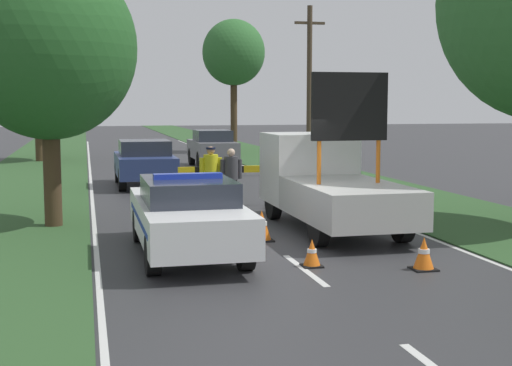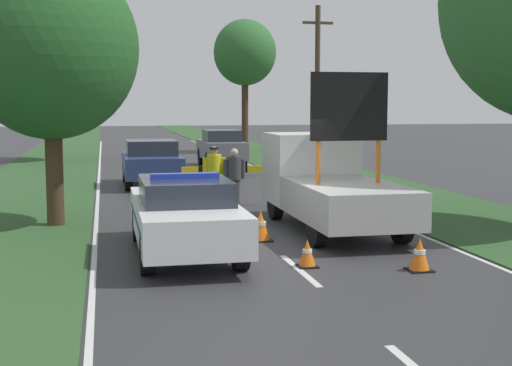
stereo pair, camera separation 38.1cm
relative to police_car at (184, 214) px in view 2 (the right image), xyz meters
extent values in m
plane|color=#333335|center=(1.77, 0.37, -0.77)|extent=(160.00, 160.00, 0.00)
cube|color=silver|center=(1.77, -1.70, -0.76)|extent=(0.12, 2.36, 0.01)
cube|color=silver|center=(1.77, 3.38, -0.76)|extent=(0.12, 2.36, 0.01)
cube|color=silver|center=(1.77, 8.46, -0.76)|extent=(0.12, 2.36, 0.01)
cube|color=silver|center=(1.77, 13.55, -0.76)|extent=(0.12, 2.36, 0.01)
cube|color=silver|center=(1.77, 18.63, -0.76)|extent=(0.12, 2.36, 0.01)
cube|color=silver|center=(1.77, 23.71, -0.76)|extent=(0.12, 2.36, 0.01)
cube|color=silver|center=(1.77, 28.79, -0.76)|extent=(0.12, 2.36, 0.01)
cube|color=silver|center=(1.77, 33.87, -0.76)|extent=(0.12, 2.36, 0.01)
cube|color=silver|center=(1.77, 38.95, -0.76)|extent=(0.12, 2.36, 0.01)
cube|color=silver|center=(-1.67, 12.04, -0.76)|extent=(0.10, 60.32, 0.01)
cube|color=silver|center=(5.20, 12.04, -0.76)|extent=(0.10, 60.32, 0.01)
cube|color=#2D5128|center=(-3.81, 20.37, -0.75)|extent=(4.10, 120.00, 0.03)
cube|color=#2D5128|center=(7.35, 20.37, -0.75)|extent=(4.10, 120.00, 0.03)
cube|color=white|center=(0.00, 0.02, -0.08)|extent=(1.80, 4.83, 0.68)
cube|color=#282D38|center=(0.00, -0.13, 0.47)|extent=(1.59, 2.22, 0.43)
cylinder|color=black|center=(-0.78, 1.51, -0.42)|extent=(0.24, 0.69, 0.69)
cylinder|color=black|center=(0.78, 1.51, -0.42)|extent=(0.24, 0.69, 0.69)
cylinder|color=black|center=(-0.78, -1.48, -0.42)|extent=(0.24, 0.69, 0.69)
cylinder|color=black|center=(0.78, -1.48, -0.42)|extent=(0.24, 0.69, 0.69)
cube|color=#1E38C6|center=(0.00, -0.13, 0.73)|extent=(1.26, 0.24, 0.10)
cube|color=#193399|center=(0.00, 0.02, -0.05)|extent=(1.81, 3.96, 0.10)
cube|color=black|center=(0.00, 2.47, -0.15)|extent=(0.99, 0.08, 0.41)
cube|color=white|center=(3.53, 3.66, 0.48)|extent=(2.03, 1.88, 1.70)
cube|color=#232833|center=(3.53, 4.58, 0.79)|extent=(1.72, 0.04, 0.75)
cube|color=#B2B2AD|center=(3.53, 0.89, 0.01)|extent=(2.03, 3.67, 0.76)
cylinder|color=#D16619|center=(2.88, 0.89, 0.84)|extent=(0.09, 0.09, 0.90)
cylinder|color=#D16619|center=(4.19, 0.89, 0.84)|extent=(0.09, 0.09, 0.90)
cube|color=black|center=(3.53, 0.89, 2.00)|extent=(1.64, 0.12, 1.41)
cylinder|color=black|center=(2.64, 3.66, -0.37)|extent=(0.24, 0.80, 0.80)
cylinder|color=black|center=(4.43, 3.66, -0.37)|extent=(0.24, 0.80, 0.80)
cylinder|color=black|center=(2.64, 0.16, -0.37)|extent=(0.24, 0.80, 0.80)
cylinder|color=black|center=(4.43, 0.16, -0.37)|extent=(0.24, 0.80, 0.80)
cylinder|color=black|center=(0.86, 5.97, -0.30)|extent=(0.07, 0.07, 0.94)
cylinder|color=black|center=(3.03, 5.97, -0.30)|extent=(0.07, 0.07, 0.94)
cube|color=yellow|center=(0.82, 5.97, 0.27)|extent=(0.45, 0.08, 0.18)
cube|color=black|center=(1.27, 5.97, 0.27)|extent=(0.45, 0.08, 0.18)
cube|color=yellow|center=(1.72, 5.97, 0.27)|extent=(0.45, 0.08, 0.18)
cube|color=black|center=(2.17, 5.97, 0.27)|extent=(0.45, 0.08, 0.18)
cube|color=yellow|center=(2.63, 5.97, 0.27)|extent=(0.45, 0.08, 0.18)
cube|color=black|center=(3.08, 5.97, 0.27)|extent=(0.45, 0.08, 0.18)
cylinder|color=#191E38|center=(1.32, 5.50, -0.34)|extent=(0.16, 0.16, 0.85)
cylinder|color=#191E38|center=(1.49, 5.50, -0.34)|extent=(0.16, 0.16, 0.85)
cylinder|color=yellow|center=(1.41, 5.50, 0.40)|extent=(0.39, 0.39, 0.63)
cylinder|color=yellow|center=(1.16, 5.50, 0.37)|extent=(0.13, 0.13, 0.54)
cylinder|color=yellow|center=(1.65, 5.50, 0.37)|extent=(0.13, 0.13, 0.54)
sphere|color=#A57A5B|center=(1.41, 5.50, 0.82)|extent=(0.22, 0.22, 0.22)
cylinder|color=#141933|center=(1.41, 5.50, 0.88)|extent=(0.25, 0.25, 0.05)
cylinder|color=brown|center=(1.85, 5.37, -0.36)|extent=(0.15, 0.15, 0.82)
cylinder|color=brown|center=(2.01, 5.37, -0.36)|extent=(0.15, 0.15, 0.82)
cylinder|color=#3D3D42|center=(1.93, 5.37, 0.36)|extent=(0.37, 0.37, 0.61)
cylinder|color=#3D3D42|center=(1.70, 5.37, 0.33)|extent=(0.12, 0.12, 0.52)
cylinder|color=#3D3D42|center=(2.16, 5.37, 0.33)|extent=(0.12, 0.12, 0.52)
sphere|color=beige|center=(1.93, 5.37, 0.77)|extent=(0.21, 0.21, 0.21)
cube|color=black|center=(3.14, 5.38, -0.75)|extent=(0.38, 0.38, 0.03)
cone|color=orange|center=(3.14, 5.38, -0.49)|extent=(0.32, 0.32, 0.49)
cylinder|color=white|center=(3.14, 5.38, -0.46)|extent=(0.18, 0.18, 0.07)
cube|color=black|center=(1.96, -1.50, -0.75)|extent=(0.35, 0.35, 0.03)
cone|color=orange|center=(1.96, -1.50, -0.51)|extent=(0.30, 0.30, 0.46)
cylinder|color=white|center=(1.96, -1.50, -0.48)|extent=(0.17, 0.17, 0.06)
cube|color=black|center=(1.68, 1.00, -0.75)|extent=(0.46, 0.46, 0.03)
cone|color=orange|center=(1.68, 1.00, -0.43)|extent=(0.39, 0.39, 0.61)
cylinder|color=white|center=(1.68, 1.00, -0.40)|extent=(0.22, 0.22, 0.08)
cube|color=black|center=(3.74, -2.17, -0.75)|extent=(0.41, 0.41, 0.03)
cone|color=orange|center=(3.74, -2.17, -0.47)|extent=(0.35, 0.35, 0.54)
cylinder|color=white|center=(3.74, -2.17, -0.44)|extent=(0.20, 0.20, 0.08)
cube|color=navy|center=(0.14, 11.58, -0.04)|extent=(1.90, 4.23, 0.70)
cube|color=#282D38|center=(0.14, 11.45, 0.57)|extent=(1.67, 1.94, 0.50)
cylinder|color=black|center=(-0.69, 12.89, -0.39)|extent=(0.24, 0.76, 0.76)
cylinder|color=black|center=(0.97, 12.89, -0.39)|extent=(0.24, 0.76, 0.76)
cylinder|color=black|center=(-0.69, 10.27, -0.39)|extent=(0.24, 0.76, 0.76)
cylinder|color=black|center=(0.97, 10.27, -0.39)|extent=(0.24, 0.76, 0.76)
cube|color=slate|center=(3.72, 18.49, 0.01)|extent=(1.73, 4.09, 0.77)
cube|color=#282D38|center=(3.72, 18.37, 0.64)|extent=(1.53, 1.88, 0.50)
cylinder|color=black|center=(2.98, 19.76, -0.37)|extent=(0.24, 0.79, 0.79)
cylinder|color=black|center=(4.47, 19.76, -0.37)|extent=(0.24, 0.79, 0.79)
cylinder|color=black|center=(2.98, 17.23, -0.37)|extent=(0.24, 0.79, 0.79)
cylinder|color=black|center=(4.47, 17.23, -0.37)|extent=(0.24, 0.79, 0.79)
cylinder|color=#42301E|center=(-2.57, 3.75, 0.53)|extent=(0.40, 0.40, 2.60)
ellipsoid|color=#235623|center=(-2.57, 3.75, 3.32)|extent=(3.96, 3.96, 4.16)
cylinder|color=#42301E|center=(6.64, 27.73, 1.45)|extent=(0.39, 0.39, 4.42)
ellipsoid|color=#2D662D|center=(6.64, 27.73, 5.02)|extent=(3.62, 3.62, 3.80)
cylinder|color=#42301E|center=(-4.00, 23.34, 0.69)|extent=(0.43, 0.43, 2.92)
ellipsoid|color=#1E471E|center=(-4.00, 23.34, 3.99)|extent=(4.89, 4.89, 5.14)
cylinder|color=#473828|center=(6.70, 13.56, 2.52)|extent=(0.20, 0.20, 6.57)
cube|color=#473828|center=(6.70, 13.56, 5.15)|extent=(1.20, 0.10, 0.10)
camera|label=1|loc=(-1.81, -13.08, 2.05)|focal=50.00mm
camera|label=2|loc=(-1.44, -13.17, 2.05)|focal=50.00mm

